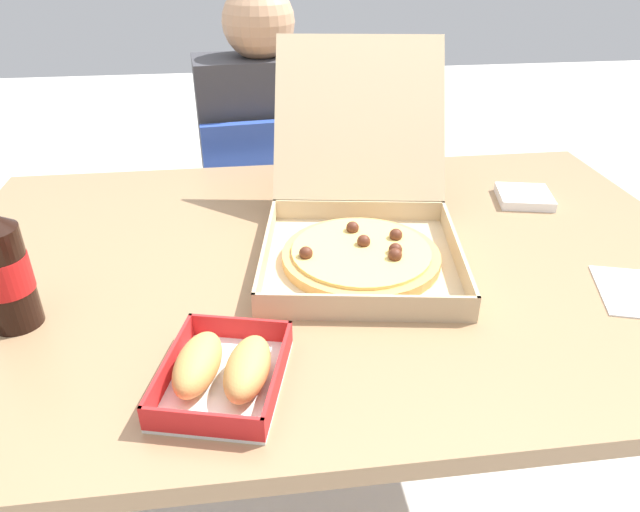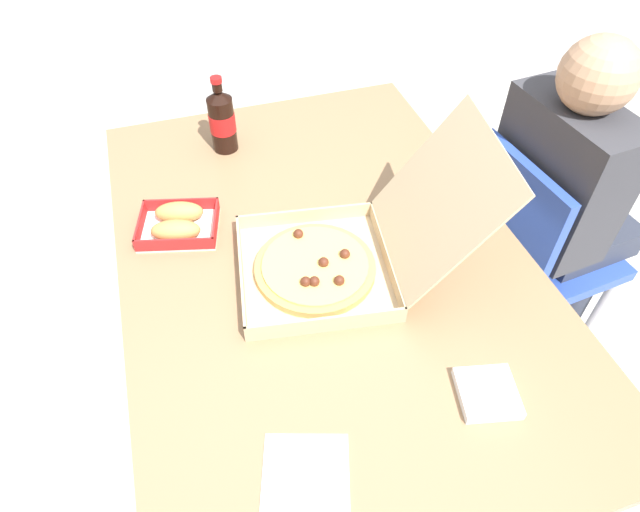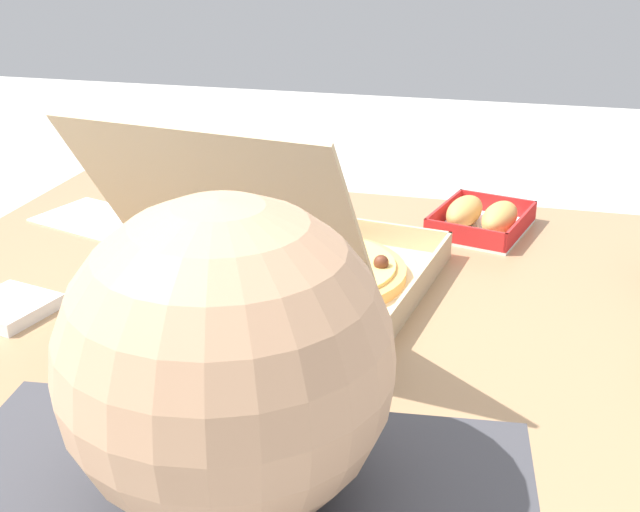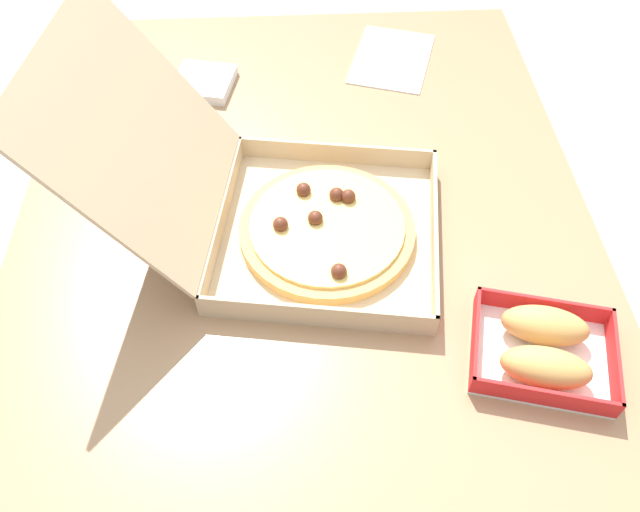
{
  "view_description": "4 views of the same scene",
  "coord_description": "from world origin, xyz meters",
  "px_view_note": "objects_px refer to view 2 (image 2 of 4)",
  "views": [
    {
      "loc": [
        -0.14,
        -0.91,
        1.28
      ],
      "look_at": [
        -0.03,
        -0.04,
        0.78
      ],
      "focal_mm": 32.71,
      "sensor_mm": 36.0,
      "label": 1
    },
    {
      "loc": [
        0.86,
        -0.28,
        1.7
      ],
      "look_at": [
        0.03,
        -0.02,
        0.79
      ],
      "focal_mm": 30.68,
      "sensor_mm": 36.0,
      "label": 2
    },
    {
      "loc": [
        -0.23,
        1.08,
        1.28
      ],
      "look_at": [
        0.03,
        0.0,
        0.81
      ],
      "focal_mm": 44.98,
      "sensor_mm": 36.0,
      "label": 3
    },
    {
      "loc": [
        -0.6,
        0.01,
        1.53
      ],
      "look_at": [
        -0.01,
        -0.02,
        0.77
      ],
      "focal_mm": 35.34,
      "sensor_mm": 36.0,
      "label": 4
    }
  ],
  "objects_px": {
    "pizza_box_open": "(338,255)",
    "bread_side_box": "(178,223)",
    "cola_bottle": "(222,120)",
    "paper_menu": "(305,493)",
    "diner_person": "(566,191)",
    "napkin_pile": "(487,393)",
    "chair": "(529,246)"
  },
  "relations": [
    {
      "from": "diner_person",
      "to": "cola_bottle",
      "type": "xyz_separation_m",
      "value": [
        -0.4,
        -0.91,
        0.16
      ]
    },
    {
      "from": "chair",
      "to": "pizza_box_open",
      "type": "relative_size",
      "value": 1.42
    },
    {
      "from": "chair",
      "to": "napkin_pile",
      "type": "bearing_deg",
      "value": -44.11
    },
    {
      "from": "bread_side_box",
      "to": "paper_menu",
      "type": "distance_m",
      "value": 0.72
    },
    {
      "from": "chair",
      "to": "bread_side_box",
      "type": "xyz_separation_m",
      "value": [
        -0.1,
        -1.02,
        0.3
      ]
    },
    {
      "from": "diner_person",
      "to": "napkin_pile",
      "type": "height_order",
      "value": "diner_person"
    },
    {
      "from": "diner_person",
      "to": "chair",
      "type": "bearing_deg",
      "value": -84.37
    },
    {
      "from": "diner_person",
      "to": "pizza_box_open",
      "type": "relative_size",
      "value": 1.97
    },
    {
      "from": "chair",
      "to": "pizza_box_open",
      "type": "bearing_deg",
      "value": -78.08
    },
    {
      "from": "bread_side_box",
      "to": "napkin_pile",
      "type": "relative_size",
      "value": 2.01
    },
    {
      "from": "diner_person",
      "to": "cola_bottle",
      "type": "relative_size",
      "value": 5.14
    },
    {
      "from": "paper_menu",
      "to": "chair",
      "type": "bearing_deg",
      "value": 141.67
    },
    {
      "from": "chair",
      "to": "cola_bottle",
      "type": "height_order",
      "value": "cola_bottle"
    },
    {
      "from": "pizza_box_open",
      "to": "napkin_pile",
      "type": "xyz_separation_m",
      "value": [
        0.39,
        0.17,
        -0.04
      ]
    },
    {
      "from": "bread_side_box",
      "to": "chair",
      "type": "bearing_deg",
      "value": 84.53
    },
    {
      "from": "pizza_box_open",
      "to": "bread_side_box",
      "type": "distance_m",
      "value": 0.41
    },
    {
      "from": "bread_side_box",
      "to": "napkin_pile",
      "type": "xyz_separation_m",
      "value": [
        0.64,
        0.5,
        -0.02
      ]
    },
    {
      "from": "paper_menu",
      "to": "napkin_pile",
      "type": "relative_size",
      "value": 1.91
    },
    {
      "from": "cola_bottle",
      "to": "chair",
      "type": "bearing_deg",
      "value": 64.3
    },
    {
      "from": "pizza_box_open",
      "to": "napkin_pile",
      "type": "bearing_deg",
      "value": 23.08
    },
    {
      "from": "diner_person",
      "to": "pizza_box_open",
      "type": "height_order",
      "value": "diner_person"
    },
    {
      "from": "bread_side_box",
      "to": "cola_bottle",
      "type": "relative_size",
      "value": 0.99
    },
    {
      "from": "cola_bottle",
      "to": "paper_menu",
      "type": "relative_size",
      "value": 1.07
    },
    {
      "from": "bread_side_box",
      "to": "napkin_pile",
      "type": "bearing_deg",
      "value": 38.15
    },
    {
      "from": "diner_person",
      "to": "pizza_box_open",
      "type": "distance_m",
      "value": 0.77
    },
    {
      "from": "chair",
      "to": "diner_person",
      "type": "xyz_separation_m",
      "value": [
        -0.01,
        0.06,
        0.21
      ]
    },
    {
      "from": "cola_bottle",
      "to": "napkin_pile",
      "type": "xyz_separation_m",
      "value": [
        0.95,
        0.32,
        -0.08
      ]
    },
    {
      "from": "pizza_box_open",
      "to": "cola_bottle",
      "type": "bearing_deg",
      "value": -164.17
    },
    {
      "from": "chair",
      "to": "napkin_pile",
      "type": "distance_m",
      "value": 0.8
    },
    {
      "from": "chair",
      "to": "pizza_box_open",
      "type": "height_order",
      "value": "pizza_box_open"
    },
    {
      "from": "bread_side_box",
      "to": "cola_bottle",
      "type": "bearing_deg",
      "value": 150.43
    },
    {
      "from": "cola_bottle",
      "to": "paper_menu",
      "type": "distance_m",
      "value": 1.03
    }
  ]
}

